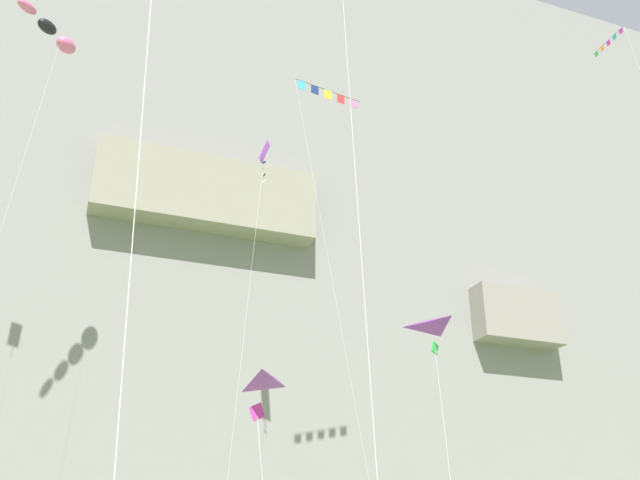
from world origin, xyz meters
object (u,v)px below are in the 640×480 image
kite_delta_high_center (441,352)px  kite_windsock_near_cliff (49,29)px  kite_delta_upper_right (243,415)px  kite_diamond_upper_left (264,160)px  kite_banner_low_left (329,110)px

kite_delta_high_center → kite_windsock_near_cliff: bearing=152.4°
kite_delta_upper_right → kite_delta_high_center: 15.45m
kite_windsock_near_cliff → kite_delta_high_center: kite_windsock_near_cliff is taller
kite_windsock_near_cliff → kite_diamond_upper_left: 15.54m
kite_windsock_near_cliff → kite_banner_low_left: kite_windsock_near_cliff is taller
kite_banner_low_left → kite_diamond_upper_left: 5.60m
kite_diamond_upper_left → kite_delta_high_center: size_ratio=2.43×
kite_windsock_near_cliff → kite_diamond_upper_left: bearing=7.0°
kite_diamond_upper_left → kite_delta_high_center: kite_diamond_upper_left is taller
kite_delta_upper_right → kite_delta_high_center: (11.43, 8.97, 5.24)m
kite_delta_upper_right → kite_diamond_upper_left: kite_diamond_upper_left is taller
kite_delta_high_center → kite_delta_upper_right: bearing=-141.9°
kite_diamond_upper_left → kite_delta_upper_right: bearing=-106.0°
kite_banner_low_left → kite_diamond_upper_left: kite_banner_low_left is taller
kite_banner_low_left → kite_delta_upper_right: bearing=-118.4°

